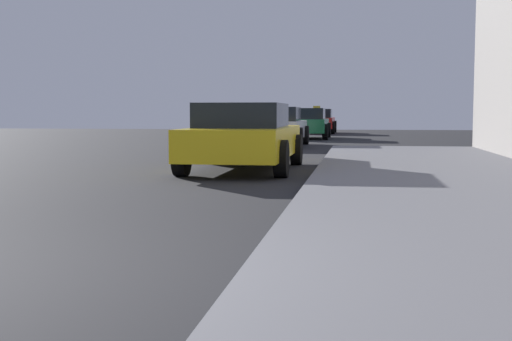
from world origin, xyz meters
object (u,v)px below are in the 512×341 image
Objects in this scene: car_white at (274,126)px; car_green at (306,123)px; car_yellow at (244,136)px; car_red at (317,121)px.

car_green is at bearing 85.34° from car_white.
car_yellow is 1.07× the size of car_red.
car_white is 13.95m from car_red.
car_white is (-0.55, 9.33, -0.00)m from car_yellow.
car_red is (0.00, 7.31, 0.00)m from car_green.
car_yellow is at bearing -89.97° from car_red.
car_yellow is at bearing -86.61° from car_white.
car_yellow is 9.34m from car_white.
car_yellow and car_white have the same top height.
car_red is (0.54, 13.94, 0.00)m from car_white.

